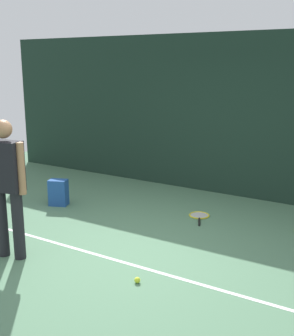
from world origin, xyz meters
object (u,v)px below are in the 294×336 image
(tennis_racket, at_px, (199,216))
(tennis_ball_by_fence, at_px, (137,280))
(backpack, at_px, (59,193))
(tennis_player, at_px, (7,181))

(tennis_racket, bearing_deg, tennis_ball_by_fence, 162.87)
(tennis_ball_by_fence, bearing_deg, tennis_racket, 98.21)
(backpack, distance_m, tennis_ball_by_fence, 3.03)
(tennis_player, distance_m, tennis_racket, 3.03)
(tennis_player, bearing_deg, tennis_racket, -129.18)
(tennis_racket, bearing_deg, tennis_player, 126.58)
(tennis_racket, height_order, tennis_ball_by_fence, tennis_ball_by_fence)
(tennis_racket, relative_size, tennis_ball_by_fence, 9.53)
(tennis_racket, xyz_separation_m, tennis_ball_by_fence, (0.33, -2.28, 0.02))
(backpack, bearing_deg, tennis_player, 94.50)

